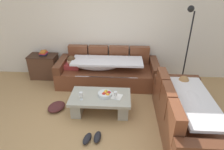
% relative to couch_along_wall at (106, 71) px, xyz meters
% --- Properties ---
extents(ground_plane, '(14.00, 14.00, 0.00)m').
position_rel_couch_along_wall_xyz_m(ground_plane, '(-0.03, -1.63, -0.33)').
color(ground_plane, '#AA8252').
extents(back_wall, '(9.00, 0.10, 2.70)m').
position_rel_couch_along_wall_xyz_m(back_wall, '(-0.03, 0.52, 1.02)').
color(back_wall, beige).
rests_on(back_wall, ground_plane).
extents(couch_along_wall, '(2.49, 0.92, 0.88)m').
position_rel_couch_along_wall_xyz_m(couch_along_wall, '(0.00, 0.00, 0.00)').
color(couch_along_wall, brown).
rests_on(couch_along_wall, ground_plane).
extents(couch_near_window, '(0.92, 2.01, 0.88)m').
position_rel_couch_along_wall_xyz_m(couch_near_window, '(1.55, -1.61, 0.01)').
color(couch_near_window, brown).
rests_on(couch_near_window, ground_plane).
extents(coffee_table, '(1.20, 0.68, 0.38)m').
position_rel_couch_along_wall_xyz_m(coffee_table, '(-0.01, -1.18, -0.09)').
color(coffee_table, '#A09F91').
rests_on(coffee_table, ground_plane).
extents(fruit_bowl, '(0.28, 0.28, 0.10)m').
position_rel_couch_along_wall_xyz_m(fruit_bowl, '(0.09, -1.18, 0.09)').
color(fruit_bowl, silver).
rests_on(fruit_bowl, coffee_table).
extents(wine_glass_near_left, '(0.07, 0.07, 0.17)m').
position_rel_couch_along_wall_xyz_m(wine_glass_near_left, '(-0.36, -1.33, 0.17)').
color(wine_glass_near_left, silver).
rests_on(wine_glass_near_left, coffee_table).
extents(wine_glass_near_right, '(0.07, 0.07, 0.17)m').
position_rel_couch_along_wall_xyz_m(wine_glass_near_right, '(0.29, -1.28, 0.17)').
color(wine_glass_near_right, silver).
rests_on(wine_glass_near_right, coffee_table).
extents(open_magazine, '(0.33, 0.29, 0.01)m').
position_rel_couch_along_wall_xyz_m(open_magazine, '(0.28, -1.19, 0.06)').
color(open_magazine, white).
rests_on(open_magazine, coffee_table).
extents(side_cabinet, '(0.72, 0.44, 0.64)m').
position_rel_couch_along_wall_xyz_m(side_cabinet, '(-1.68, 0.22, -0.01)').
color(side_cabinet, '#4D2F20').
rests_on(side_cabinet, ground_plane).
extents(book_stack_on_cabinet, '(0.19, 0.22, 0.11)m').
position_rel_couch_along_wall_xyz_m(book_stack_on_cabinet, '(-1.65, 0.23, 0.37)').
color(book_stack_on_cabinet, black).
rests_on(book_stack_on_cabinet, side_cabinet).
extents(floor_lamp, '(0.33, 0.31, 1.95)m').
position_rel_couch_along_wall_xyz_m(floor_lamp, '(1.87, -0.01, 0.79)').
color(floor_lamp, black).
rests_on(floor_lamp, ground_plane).
extents(pair_of_shoes, '(0.33, 0.33, 0.09)m').
position_rel_couch_along_wall_xyz_m(pair_of_shoes, '(-0.07, -1.97, -0.28)').
color(pair_of_shoes, black).
rests_on(pair_of_shoes, ground_plane).
extents(crumpled_garment, '(0.45, 0.49, 0.12)m').
position_rel_couch_along_wall_xyz_m(crumpled_garment, '(-0.95, -1.17, -0.27)').
color(crumpled_garment, '#4C2323').
rests_on(crumpled_garment, ground_plane).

